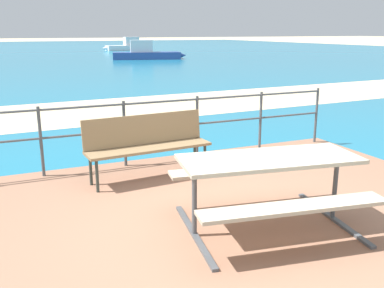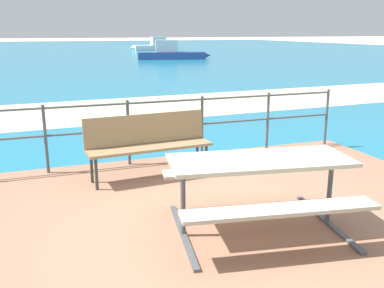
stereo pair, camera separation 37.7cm
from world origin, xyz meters
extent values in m
plane|color=beige|center=(0.00, 0.00, 0.00)|extent=(240.00, 240.00, 0.00)
cube|color=#996B51|center=(0.00, 0.00, 0.03)|extent=(6.40, 5.20, 0.06)
cube|color=teal|center=(0.00, 40.00, 0.01)|extent=(90.00, 90.00, 0.01)
cube|color=beige|center=(0.00, 7.45, 0.01)|extent=(54.11, 6.01, 0.01)
cube|color=#BCAD93|center=(0.18, -0.26, 0.80)|extent=(1.87, 0.98, 0.04)
cube|color=#BCAD93|center=(0.09, -0.82, 0.51)|extent=(1.80, 0.54, 0.04)
cube|color=#BCAD93|center=(0.27, 0.30, 0.51)|extent=(1.80, 0.54, 0.04)
cylinder|color=#4C5156|center=(-0.59, -0.14, 0.43)|extent=(0.06, 0.06, 0.74)
cube|color=#4C5156|center=(-0.59, -0.14, 0.07)|extent=(0.28, 1.38, 0.03)
cylinder|color=#4C5156|center=(0.94, -0.38, 0.43)|extent=(0.06, 0.06, 0.74)
cube|color=#4C5156|center=(0.94, -0.38, 0.07)|extent=(0.28, 1.38, 0.03)
cube|color=#8C704C|center=(-0.45, 1.65, 0.50)|extent=(1.74, 0.53, 0.04)
cube|color=#8C704C|center=(-0.46, 1.83, 0.72)|extent=(1.71, 0.20, 0.41)
cylinder|color=#2D3833|center=(-1.21, 1.45, 0.28)|extent=(0.04, 0.04, 0.44)
cylinder|color=#2D3833|center=(-1.23, 1.75, 0.28)|extent=(0.04, 0.04, 0.44)
cylinder|color=#2D3833|center=(0.34, 1.56, 0.28)|extent=(0.04, 0.04, 0.44)
cylinder|color=#2D3833|center=(0.32, 1.86, 0.28)|extent=(0.04, 0.04, 0.44)
cylinder|color=#4C5156|center=(-1.77, 2.38, 0.55)|extent=(0.04, 0.04, 0.98)
cylinder|color=#4C5156|center=(-0.59, 2.38, 0.55)|extent=(0.04, 0.04, 0.98)
cylinder|color=#4C5156|center=(0.59, 2.38, 0.55)|extent=(0.04, 0.04, 0.98)
cylinder|color=#4C5156|center=(1.77, 2.38, 0.55)|extent=(0.04, 0.04, 0.98)
cylinder|color=#4C5156|center=(2.95, 2.38, 0.55)|extent=(0.04, 0.04, 0.98)
cylinder|color=#4C5156|center=(0.00, 2.38, 1.00)|extent=(5.90, 0.03, 0.03)
cylinder|color=#4C5156|center=(0.00, 2.38, 0.60)|extent=(5.90, 0.03, 0.03)
cube|color=silver|center=(10.36, 41.18, 0.27)|extent=(4.72, 1.69, 0.51)
cube|color=silver|center=(10.70, 41.21, 0.95)|extent=(1.54, 0.96, 0.85)
cone|color=silver|center=(7.80, 40.97, 0.27)|extent=(0.54, 0.50, 0.46)
cube|color=#2D478C|center=(7.64, 26.69, 0.26)|extent=(5.01, 2.47, 0.50)
cube|color=silver|center=(7.29, 26.78, 0.94)|extent=(1.73, 1.27, 0.85)
cone|color=#2D478C|center=(10.23, 26.08, 0.26)|extent=(0.59, 0.56, 0.45)
camera|label=1|loc=(-2.19, -3.71, 2.04)|focal=40.40mm
camera|label=2|loc=(-1.84, -3.85, 2.04)|focal=40.40mm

